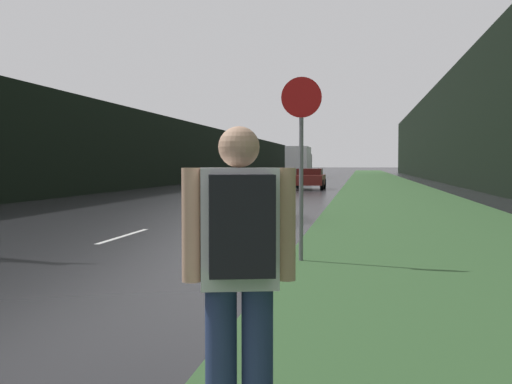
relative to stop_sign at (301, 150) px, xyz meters
name	(u,v)px	position (x,y,z in m)	size (l,w,h in m)	color
grass_verge	(389,189)	(2.72, 30.57, -1.83)	(6.00, 240.00, 0.02)	#33562D
lane_stripe_c	(124,236)	(-4.27, 3.11, -1.84)	(0.12, 3.00, 0.01)	silver
lane_stripe_d	(201,213)	(-4.27, 10.11, -1.84)	(0.12, 3.00, 0.01)	silver
lane_stripe_e	(240,201)	(-4.27, 17.11, -1.84)	(0.12, 3.00, 0.01)	silver
treeline_far_side	(174,152)	(-14.25, 40.57, 0.73)	(2.00, 140.00, 5.15)	black
treeline_near_side	(464,127)	(8.72, 40.57, 2.62)	(2.00, 140.00, 8.93)	black
stop_sign	(301,150)	(0.00, 0.00, 0.00)	(0.67, 0.07, 3.04)	slate
hitchhiker_with_backpack	(240,267)	(0.31, -7.07, -0.80)	(0.62, 0.50, 1.82)	navy
car_passing_near	(247,194)	(-2.27, 7.68, -1.10)	(1.84, 4.31, 1.50)	#4C514C
car_passing_far	(310,178)	(-2.27, 30.43, -1.16)	(1.94, 4.16, 1.32)	maroon
delivery_truck	(299,161)	(-6.26, 65.23, 0.06)	(2.62, 8.73, 3.62)	gray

